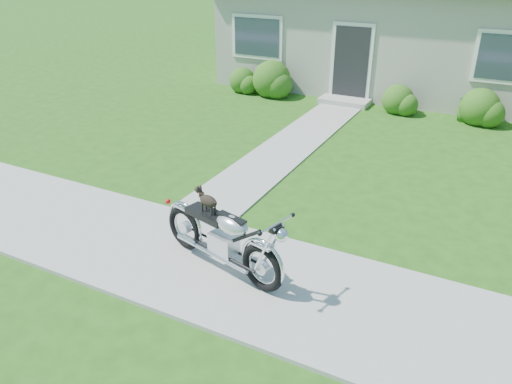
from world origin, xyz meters
TOP-DOWN VIEW (x-y plane):
  - ground at (0.00, 0.00)m, footprint 80.00×80.00m
  - sidewalk at (0.00, 0.00)m, footprint 24.00×2.20m
  - walkway at (-1.50, 5.00)m, footprint 1.20×8.00m
  - house at (-0.00, 11.99)m, footprint 12.60×7.03m
  - shrub_row at (-0.22, 8.50)m, footprint 10.54×1.14m
  - potted_plant_left at (-4.69, 8.55)m, footprint 0.60×0.66m
  - potted_plant_right at (1.74, 8.55)m, footprint 0.58×0.58m
  - motorcycle_with_dog at (-0.35, -0.04)m, footprint 2.18×0.87m

SIDE VIEW (x-z plane):
  - ground at x=0.00m, z-range 0.00..0.00m
  - walkway at x=-1.50m, z-range 0.00..0.03m
  - sidewalk at x=0.00m, z-range 0.00..0.04m
  - potted_plant_left at x=-4.69m, z-range 0.00..0.64m
  - potted_plant_right at x=1.74m, z-range 0.00..0.77m
  - shrub_row at x=-0.22m, z-range -0.15..1.00m
  - motorcycle_with_dog at x=-0.35m, z-range -0.02..1.09m
  - house at x=0.00m, z-range -0.09..4.41m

